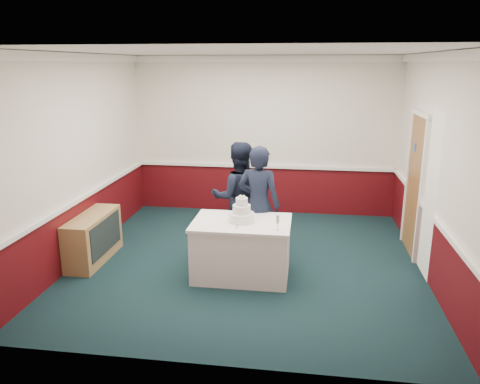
# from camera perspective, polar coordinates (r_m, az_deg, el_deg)

# --- Properties ---
(ground) EXTENTS (5.00, 5.00, 0.00)m
(ground) POSITION_cam_1_polar(r_m,az_deg,el_deg) (7.03, 0.92, -8.49)
(ground) COLOR #122B2D
(ground) RESTS_ON ground
(room_shell) EXTENTS (5.00, 5.00, 3.00)m
(room_shell) POSITION_cam_1_polar(r_m,az_deg,el_deg) (7.08, 2.26, 8.24)
(room_shell) COLOR silver
(room_shell) RESTS_ON ground
(sideboard) EXTENTS (0.41, 1.20, 0.70)m
(sideboard) POSITION_cam_1_polar(r_m,az_deg,el_deg) (7.30, -17.45, -5.35)
(sideboard) COLOR tan
(sideboard) RESTS_ON ground
(cake_table) EXTENTS (1.32, 0.92, 0.79)m
(cake_table) POSITION_cam_1_polar(r_m,az_deg,el_deg) (6.45, 0.20, -6.87)
(cake_table) COLOR white
(cake_table) RESTS_ON ground
(wedding_cake) EXTENTS (0.35, 0.35, 0.36)m
(wedding_cake) POSITION_cam_1_polar(r_m,az_deg,el_deg) (6.28, 0.20, -2.65)
(wedding_cake) COLOR white
(wedding_cake) RESTS_ON cake_table
(cake_knife) EXTENTS (0.02, 0.22, 0.00)m
(cake_knife) POSITION_cam_1_polar(r_m,az_deg,el_deg) (6.13, -0.34, -4.16)
(cake_knife) COLOR silver
(cake_knife) RESTS_ON cake_table
(champagne_flute) EXTENTS (0.05, 0.05, 0.21)m
(champagne_flute) POSITION_cam_1_polar(r_m,az_deg,el_deg) (5.96, 4.60, -3.42)
(champagne_flute) COLOR silver
(champagne_flute) RESTS_ON cake_table
(person_man) EXTENTS (0.97, 0.84, 1.72)m
(person_man) POSITION_cam_1_polar(r_m,az_deg,el_deg) (7.20, -0.21, -0.62)
(person_man) COLOR black
(person_man) RESTS_ON ground
(person_woman) EXTENTS (0.71, 0.54, 1.74)m
(person_woman) POSITION_cam_1_polar(r_m,az_deg,el_deg) (6.78, 2.29, -1.55)
(person_woman) COLOR black
(person_woman) RESTS_ON ground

